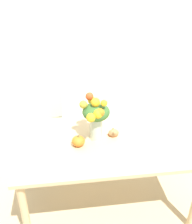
% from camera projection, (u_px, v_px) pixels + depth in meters
% --- Properties ---
extents(ground_plane, '(12.00, 12.00, 0.00)m').
position_uv_depth(ground_plane, '(106.00, 201.00, 2.55)').
color(ground_plane, tan).
extents(wall_back, '(8.00, 0.06, 2.70)m').
position_uv_depth(wall_back, '(90.00, 28.00, 3.01)').
color(wall_back, silver).
rests_on(wall_back, ground_plane).
extents(dining_table, '(1.50, 0.85, 0.72)m').
position_uv_depth(dining_table, '(107.00, 149.00, 2.24)').
color(dining_table, '#D1B284').
rests_on(dining_table, ground_plane).
extents(flower_vase, '(0.24, 0.31, 0.40)m').
position_uv_depth(flower_vase, '(95.00, 115.00, 2.11)').
color(flower_vase, '#B2CCBC').
rests_on(flower_vase, dining_table).
extents(pumpkin, '(0.11, 0.11, 0.10)m').
position_uv_depth(pumpkin, '(78.00, 141.00, 2.11)').
color(pumpkin, orange).
rests_on(pumpkin, dining_table).
extents(turkey_figurine, '(0.09, 0.12, 0.07)m').
position_uv_depth(turkey_figurine, '(113.00, 132.00, 2.24)').
color(turkey_figurine, '#A87A4C').
rests_on(turkey_figurine, dining_table).
extents(dining_chair_near_window, '(0.44, 0.44, 0.90)m').
position_uv_depth(dining_chair_near_window, '(81.00, 118.00, 3.00)').
color(dining_chair_near_window, silver).
rests_on(dining_chair_near_window, ground_plane).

